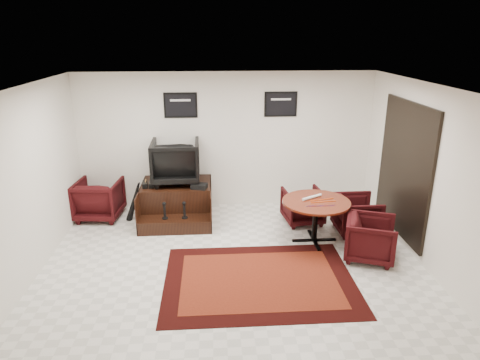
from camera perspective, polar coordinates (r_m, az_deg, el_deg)
name	(u,v)px	position (r m, az deg, el deg)	size (l,w,h in m)	color
ground	(233,263)	(7.00, -0.94, -11.02)	(6.00, 6.00, 0.00)	silver
room_shell	(259,154)	(6.45, 2.55, 3.54)	(6.02, 5.02, 2.81)	silver
area_rug	(259,280)	(6.57, 2.58, -13.17)	(2.82, 2.12, 0.01)	black
shine_podium	(177,202)	(8.57, -8.39, -2.97)	(1.37, 1.41, 0.70)	black
shine_chair	(176,159)	(8.43, -8.59, 2.75)	(0.91, 0.85, 0.94)	black
shoes_pair	(148,184)	(8.39, -12.14, -0.56)	(0.24, 0.28, 0.10)	black
polish_kit	(199,186)	(8.14, -5.46, -0.82)	(0.28, 0.20, 0.10)	black
umbrella_black	(133,201)	(8.57, -14.02, -2.78)	(0.30, 0.11, 0.81)	black
umbrella_hooked	(135,201)	(8.59, -13.88, -2.70)	(0.30, 0.11, 0.81)	black
armchair_side	(99,197)	(8.89, -18.30, -2.21)	(0.84, 0.78, 0.86)	black
meeting_table	(316,206)	(7.51, 10.10, -3.42)	(1.17, 1.17, 0.76)	#401509
table_chair_back	(303,204)	(8.36, 8.38, -3.24)	(0.71, 0.67, 0.73)	black
table_chair_window	(357,213)	(8.14, 15.36, -4.25)	(0.75, 0.70, 0.77)	black
table_chair_corner	(371,237)	(7.27, 17.02, -7.24)	(0.76, 0.71, 0.78)	black
paper_roll	(312,197)	(7.57, 9.57, -2.27)	(0.05, 0.05, 0.42)	silver
table_clutter	(322,202)	(7.44, 10.89, -2.91)	(0.57, 0.36, 0.01)	#DD470C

